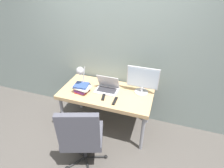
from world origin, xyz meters
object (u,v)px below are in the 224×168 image
at_px(monitor, 143,80).
at_px(book_stack, 82,88).
at_px(office_chair, 81,135).
at_px(desk_lamp, 81,74).
at_px(laptop, 108,87).

bearing_deg(monitor, book_stack, -162.38).
bearing_deg(office_chair, desk_lamp, 113.96).
height_order(desk_lamp, office_chair, desk_lamp).
distance_m(desk_lamp, book_stack, 0.22).
bearing_deg(book_stack, desk_lamp, 101.54).
distance_m(monitor, book_stack, 0.93).
relative_size(laptop, book_stack, 1.27).
height_order(office_chair, book_stack, office_chair).
bearing_deg(laptop, desk_lamp, -164.59).
bearing_deg(office_chair, laptop, 86.57).
relative_size(desk_lamp, book_stack, 1.49).
bearing_deg(laptop, office_chair, -93.43).
distance_m(office_chair, book_stack, 0.77).
distance_m(laptop, desk_lamp, 0.45).
relative_size(monitor, book_stack, 1.74).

